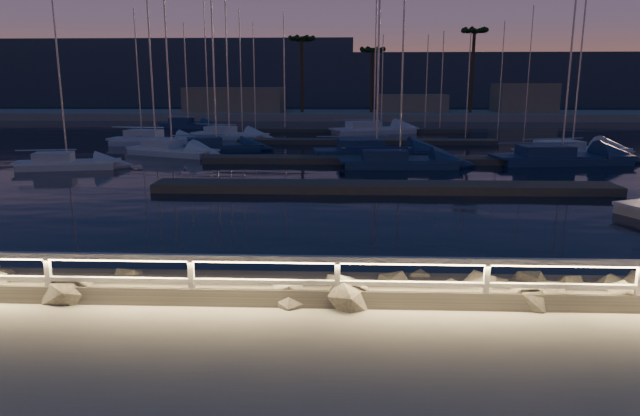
# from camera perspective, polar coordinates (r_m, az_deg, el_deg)

# --- Properties ---
(ground) EXTENTS (400.00, 400.00, 0.00)m
(ground) POSITION_cam_1_polar(r_m,az_deg,el_deg) (12.02, 11.44, -9.71)
(ground) COLOR #9D998E
(ground) RESTS_ON ground
(harbor_water) EXTENTS (400.00, 440.00, 0.60)m
(harbor_water) POSITION_cam_1_polar(r_m,az_deg,el_deg) (42.61, 4.97, 4.98)
(harbor_water) COLOR black
(harbor_water) RESTS_ON ground
(guard_rail) EXTENTS (44.11, 0.12, 1.06)m
(guard_rail) POSITION_cam_1_polar(r_m,az_deg,el_deg) (11.74, 11.27, -6.21)
(guard_rail) COLOR silver
(guard_rail) RESTS_ON ground
(riprap) EXTENTS (32.29, 3.23, 1.46)m
(riprap) POSITION_cam_1_polar(r_m,az_deg,el_deg) (14.60, 25.02, -7.68)
(riprap) COLOR slate
(riprap) RESTS_ON ground
(floating_docks) EXTENTS (22.00, 36.00, 0.40)m
(floating_docks) POSITION_cam_1_polar(r_m,az_deg,el_deg) (43.81, 4.91, 5.93)
(floating_docks) COLOR #554E46
(floating_docks) RESTS_ON ground
(far_shore) EXTENTS (160.00, 14.00, 5.20)m
(far_shore) POSITION_cam_1_polar(r_m,az_deg,el_deg) (85.17, 3.66, 9.52)
(far_shore) COLOR #9D998E
(far_shore) RESTS_ON ground
(palm_left) EXTENTS (3.00, 3.00, 11.20)m
(palm_left) POSITION_cam_1_polar(r_m,az_deg,el_deg) (83.42, -1.85, 16.24)
(palm_left) COLOR brown
(palm_left) RESTS_ON ground
(palm_center) EXTENTS (3.00, 3.00, 9.70)m
(palm_center) POSITION_cam_1_polar(r_m,az_deg,el_deg) (84.20, 5.26, 15.24)
(palm_center) COLOR brown
(palm_center) RESTS_ON ground
(palm_right) EXTENTS (3.00, 3.00, 12.20)m
(palm_right) POSITION_cam_1_polar(r_m,az_deg,el_deg) (85.16, 15.18, 16.36)
(palm_right) COLOR brown
(palm_right) RESTS_ON ground
(distant_hills) EXTENTS (230.00, 37.50, 18.00)m
(distant_hills) POSITION_cam_1_polar(r_m,az_deg,el_deg) (146.10, -5.67, 12.40)
(distant_hills) COLOR #354152
(distant_hills) RESTS_ON ground
(sailboat_a) EXTENTS (6.18, 3.03, 10.21)m
(sailboat_a) POSITION_cam_1_polar(r_m,az_deg,el_deg) (37.79, -24.16, 4.17)
(sailboat_a) COLOR silver
(sailboat_a) RESTS_ON ground
(sailboat_e) EXTENTS (7.05, 4.01, 11.67)m
(sailboat_e) POSITION_cam_1_polar(r_m,az_deg,el_deg) (43.71, -10.54, 6.05)
(sailboat_e) COLOR navy
(sailboat_e) RESTS_ON ground
(sailboat_f) EXTENTS (7.21, 4.56, 11.97)m
(sailboat_f) POSITION_cam_1_polar(r_m,az_deg,el_deg) (42.58, -14.77, 5.67)
(sailboat_f) COLOR silver
(sailboat_f) RESTS_ON ground
(sailboat_g) EXTENTS (7.54, 2.78, 12.54)m
(sailboat_g) POSITION_cam_1_polar(r_m,az_deg,el_deg) (35.35, 7.64, 4.67)
(sailboat_g) COLOR navy
(sailboat_g) RESTS_ON ground
(sailboat_h) EXTENTS (9.12, 3.78, 14.98)m
(sailboat_h) POSITION_cam_1_polar(r_m,az_deg,el_deg) (39.86, 22.70, 4.73)
(sailboat_h) COLOR navy
(sailboat_h) RESTS_ON ground
(sailboat_i) EXTENTS (7.97, 3.10, 13.32)m
(sailboat_i) POSITION_cam_1_polar(r_m,az_deg,el_deg) (49.82, -16.35, 6.56)
(sailboat_i) COLOR silver
(sailboat_i) RESTS_ON ground
(sailboat_j) EXTENTS (8.88, 3.76, 14.68)m
(sailboat_j) POSITION_cam_1_polar(r_m,az_deg,el_deg) (39.88, 5.33, 5.68)
(sailboat_j) COLOR navy
(sailboat_j) RESTS_ON ground
(sailboat_k) EXTENTS (9.34, 5.58, 15.35)m
(sailboat_k) POSITION_cam_1_polar(r_m,az_deg,el_deg) (59.42, 5.19, 7.86)
(sailboat_k) COLOR silver
(sailboat_k) RESTS_ON ground
(sailboat_l) EXTENTS (8.56, 4.49, 13.95)m
(sailboat_l) POSITION_cam_1_polar(r_m,az_deg,el_deg) (44.42, 23.64, 5.31)
(sailboat_l) COLOR silver
(sailboat_l) RESTS_ON ground
(sailboat_m) EXTENTS (7.16, 3.42, 11.84)m
(sailboat_m) POSITION_cam_1_polar(r_m,az_deg,el_deg) (68.68, -13.17, 8.16)
(sailboat_m) COLOR navy
(sailboat_m) RESTS_ON ground
(sailboat_n) EXTENTS (7.60, 4.24, 12.50)m
(sailboat_n) POSITION_cam_1_polar(r_m,az_deg,el_deg) (54.40, -9.23, 7.30)
(sailboat_n) COLOR silver
(sailboat_n) RESTS_ON ground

